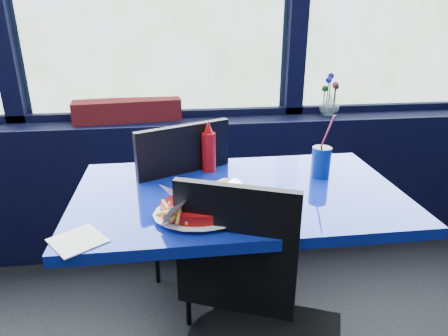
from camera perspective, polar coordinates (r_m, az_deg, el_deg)
window_sill at (r=2.40m, az=-8.50°, el=-2.52°), size 5.00×0.26×0.80m
near_table at (r=1.57m, az=1.99°, el=-9.34°), size 1.20×0.70×0.75m
chair_near_front at (r=1.29m, az=4.37°, el=-20.13°), size 0.53×0.53×0.90m
chair_near_back at (r=1.85m, az=-3.99°, el=-5.06°), size 0.57×0.57×0.95m
planter_box at (r=2.29m, az=-13.59°, el=8.04°), size 0.59×0.21×0.12m
flower_vase at (r=2.42m, az=14.85°, el=8.99°), size 0.14×0.14×0.24m
food_basket at (r=1.30m, az=-3.10°, el=-5.45°), size 0.34×0.34×0.10m
ketchup_bottle at (r=1.64m, az=-2.20°, el=2.75°), size 0.06×0.06×0.22m
soda_cup at (r=1.64m, az=13.69°, el=0.96°), size 0.08×0.08×0.26m
napkin at (r=1.25m, az=-20.18°, el=-9.70°), size 0.19×0.19×0.00m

